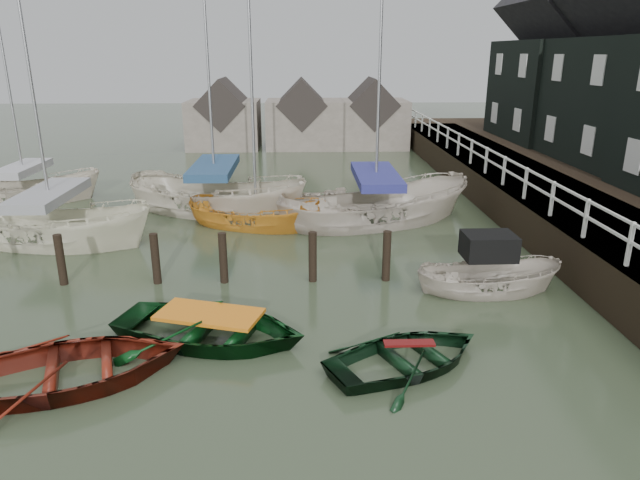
{
  "coord_description": "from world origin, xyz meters",
  "views": [
    {
      "loc": [
        0.91,
        -11.41,
        5.96
      ],
      "look_at": [
        1.37,
        2.33,
        1.4
      ],
      "focal_mm": 32.0,
      "sensor_mm": 36.0,
      "label": 1
    }
  ],
  "objects_px": {
    "rowboat_green": "(211,340)",
    "sailboat_a": "(55,240)",
    "rowboat_red": "(69,383)",
    "motorboat": "(487,287)",
    "sailboat_b": "(217,210)",
    "sailboat_d": "(375,220)",
    "sailboat_c": "(257,225)",
    "sailboat_e": "(28,200)",
    "rowboat_dkgreen": "(408,366)"
  },
  "relations": [
    {
      "from": "rowboat_green",
      "to": "sailboat_a",
      "type": "xyz_separation_m",
      "value": [
        -6.11,
        6.94,
        0.06
      ]
    },
    {
      "from": "rowboat_red",
      "to": "sailboat_a",
      "type": "distance_m",
      "value": 9.29
    },
    {
      "from": "motorboat",
      "to": "sailboat_b",
      "type": "xyz_separation_m",
      "value": [
        -8.14,
        8.1,
        -0.06
      ]
    },
    {
      "from": "rowboat_red",
      "to": "rowboat_green",
      "type": "distance_m",
      "value": 2.92
    },
    {
      "from": "sailboat_d",
      "to": "motorboat",
      "type": "bearing_deg",
      "value": -179.1
    },
    {
      "from": "sailboat_d",
      "to": "sailboat_c",
      "type": "bearing_deg",
      "value": 77.07
    },
    {
      "from": "rowboat_green",
      "to": "sailboat_b",
      "type": "xyz_separation_m",
      "value": [
        -1.33,
        10.52,
        0.06
      ]
    },
    {
      "from": "sailboat_a",
      "to": "sailboat_d",
      "type": "distance_m",
      "value": 10.97
    },
    {
      "from": "motorboat",
      "to": "sailboat_b",
      "type": "height_order",
      "value": "sailboat_b"
    },
    {
      "from": "rowboat_red",
      "to": "motorboat",
      "type": "relative_size",
      "value": 1.17
    },
    {
      "from": "rowboat_red",
      "to": "sailboat_b",
      "type": "distance_m",
      "value": 12.17
    },
    {
      "from": "sailboat_b",
      "to": "motorboat",
      "type": "bearing_deg",
      "value": -111.32
    },
    {
      "from": "sailboat_c",
      "to": "sailboat_e",
      "type": "xyz_separation_m",
      "value": [
        -9.83,
        3.85,
        0.05
      ]
    },
    {
      "from": "sailboat_b",
      "to": "sailboat_c",
      "type": "xyz_separation_m",
      "value": [
        1.71,
        -1.95,
        -0.04
      ]
    },
    {
      "from": "motorboat",
      "to": "sailboat_a",
      "type": "distance_m",
      "value": 13.68
    },
    {
      "from": "sailboat_c",
      "to": "sailboat_a",
      "type": "bearing_deg",
      "value": 124.31
    },
    {
      "from": "sailboat_b",
      "to": "sailboat_d",
      "type": "bearing_deg",
      "value": -81.55
    },
    {
      "from": "sailboat_b",
      "to": "rowboat_red",
      "type": "bearing_deg",
      "value": -161.7
    },
    {
      "from": "rowboat_dkgreen",
      "to": "sailboat_b",
      "type": "relative_size",
      "value": 0.28
    },
    {
      "from": "rowboat_green",
      "to": "motorboat",
      "type": "xyz_separation_m",
      "value": [
        6.81,
        2.42,
        0.12
      ]
    },
    {
      "from": "sailboat_e",
      "to": "motorboat",
      "type": "bearing_deg",
      "value": -132.89
    },
    {
      "from": "sailboat_e",
      "to": "rowboat_red",
      "type": "bearing_deg",
      "value": -164.74
    },
    {
      "from": "sailboat_a",
      "to": "sailboat_c",
      "type": "xyz_separation_m",
      "value": [
        6.48,
        1.64,
        -0.04
      ]
    },
    {
      "from": "rowboat_dkgreen",
      "to": "sailboat_c",
      "type": "xyz_separation_m",
      "value": [
        -3.71,
        9.77,
        0.02
      ]
    },
    {
      "from": "sailboat_c",
      "to": "rowboat_dkgreen",
      "type": "bearing_deg",
      "value": -139.09
    },
    {
      "from": "motorboat",
      "to": "rowboat_dkgreen",
      "type": "bearing_deg",
      "value": 142.27
    },
    {
      "from": "rowboat_red",
      "to": "rowboat_dkgreen",
      "type": "bearing_deg",
      "value": -105.11
    },
    {
      "from": "rowboat_dkgreen",
      "to": "sailboat_b",
      "type": "distance_m",
      "value": 12.91
    },
    {
      "from": "sailboat_c",
      "to": "sailboat_e",
      "type": "height_order",
      "value": "sailboat_e"
    },
    {
      "from": "sailboat_c",
      "to": "sailboat_d",
      "type": "relative_size",
      "value": 0.77
    },
    {
      "from": "motorboat",
      "to": "sailboat_e",
      "type": "height_order",
      "value": "sailboat_e"
    },
    {
      "from": "sailboat_e",
      "to": "sailboat_b",
      "type": "bearing_deg",
      "value": -114.46
    },
    {
      "from": "motorboat",
      "to": "sailboat_c",
      "type": "height_order",
      "value": "sailboat_c"
    },
    {
      "from": "rowboat_green",
      "to": "rowboat_dkgreen",
      "type": "distance_m",
      "value": 4.25
    },
    {
      "from": "rowboat_green",
      "to": "motorboat",
      "type": "relative_size",
      "value": 1.12
    },
    {
      "from": "sailboat_a",
      "to": "sailboat_b",
      "type": "xyz_separation_m",
      "value": [
        4.78,
        3.58,
        -0.0
      ]
    },
    {
      "from": "rowboat_dkgreen",
      "to": "sailboat_b",
      "type": "bearing_deg",
      "value": -0.71
    },
    {
      "from": "sailboat_b",
      "to": "sailboat_a",
      "type": "bearing_deg",
      "value": 150.42
    },
    {
      "from": "motorboat",
      "to": "sailboat_d",
      "type": "distance_m",
      "value": 6.81
    },
    {
      "from": "sailboat_d",
      "to": "sailboat_e",
      "type": "relative_size",
      "value": 1.2
    },
    {
      "from": "sailboat_b",
      "to": "sailboat_e",
      "type": "distance_m",
      "value": 8.35
    },
    {
      "from": "rowboat_green",
      "to": "sailboat_d",
      "type": "xyz_separation_m",
      "value": [
        4.69,
        8.9,
        0.06
      ]
    },
    {
      "from": "rowboat_dkgreen",
      "to": "sailboat_e",
      "type": "xyz_separation_m",
      "value": [
        -13.54,
        13.61,
        0.07
      ]
    },
    {
      "from": "rowboat_red",
      "to": "sailboat_d",
      "type": "height_order",
      "value": "sailboat_d"
    },
    {
      "from": "rowboat_dkgreen",
      "to": "sailboat_e",
      "type": "relative_size",
      "value": 0.32
    },
    {
      "from": "rowboat_red",
      "to": "sailboat_b",
      "type": "xyz_separation_m",
      "value": [
        1.11,
        12.12,
        0.06
      ]
    },
    {
      "from": "sailboat_a",
      "to": "sailboat_e",
      "type": "height_order",
      "value": "sailboat_a"
    },
    {
      "from": "rowboat_green",
      "to": "sailboat_d",
      "type": "height_order",
      "value": "sailboat_d"
    },
    {
      "from": "rowboat_red",
      "to": "sailboat_d",
      "type": "xyz_separation_m",
      "value": [
        7.13,
        10.5,
        0.06
      ]
    },
    {
      "from": "sailboat_b",
      "to": "sailboat_d",
      "type": "xyz_separation_m",
      "value": [
        6.02,
        -1.62,
        0.0
      ]
    }
  ]
}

